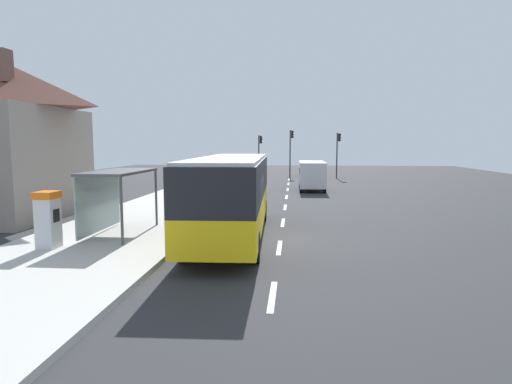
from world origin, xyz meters
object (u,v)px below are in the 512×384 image
at_px(white_van, 312,174).
at_px(recycling_bin_green, 187,210).
at_px(recycling_bin_blue, 183,213).
at_px(ticket_machine, 48,219).
at_px(traffic_light_far_side, 260,149).
at_px(traffic_light_median, 291,146).
at_px(bus, 232,192).
at_px(traffic_light_near_side, 338,148).
at_px(sedan_near, 307,169).
at_px(bus_shelter, 112,185).

xyz_separation_m(white_van, recycling_bin_green, (-6.40, -15.58, -0.69)).
bearing_deg(recycling_bin_blue, ticket_machine, -124.60).
distance_m(traffic_light_far_side, traffic_light_median, 3.60).
relative_size(white_van, recycling_bin_green, 5.48).
bearing_deg(recycling_bin_green, white_van, 67.66).
bearing_deg(traffic_light_far_side, recycling_bin_blue, -92.13).
relative_size(bus, white_van, 2.13).
xyz_separation_m(traffic_light_near_side, traffic_light_median, (-5.10, 1.60, 0.22)).
height_order(ticket_machine, recycling_bin_blue, ticket_machine).
relative_size(sedan_near, recycling_bin_green, 4.67).
distance_m(white_van, sedan_near, 15.55).
height_order(sedan_near, traffic_light_far_side, traffic_light_far_side).
xyz_separation_m(bus, traffic_light_far_side, (-1.38, 31.54, 1.31)).
distance_m(recycling_bin_green, traffic_light_far_side, 29.08).
distance_m(recycling_bin_blue, traffic_light_near_side, 30.56).
height_order(traffic_light_far_side, traffic_light_median, traffic_light_median).
xyz_separation_m(bus, white_van, (3.91, 18.16, -0.50)).
bearing_deg(traffic_light_far_side, bus_shelter, -95.91).
bearing_deg(traffic_light_median, sedan_near, 35.64).
bearing_deg(traffic_light_far_side, bus, -87.49).
relative_size(white_van, sedan_near, 1.17).
relative_size(traffic_light_near_side, traffic_light_far_side, 1.05).
bearing_deg(bus_shelter, ticket_machine, -114.91).
bearing_deg(bus, traffic_light_far_side, 92.51).
relative_size(ticket_machine, traffic_light_far_side, 0.41).
height_order(traffic_light_far_side, bus_shelter, traffic_light_far_side).
distance_m(recycling_bin_blue, recycling_bin_green, 0.70).
height_order(recycling_bin_blue, traffic_light_near_side, traffic_light_near_side).
height_order(recycling_bin_blue, traffic_light_median, traffic_light_median).
distance_m(sedan_near, recycling_bin_green, 31.79).
height_order(white_van, traffic_light_near_side, traffic_light_near_side).
distance_m(sedan_near, traffic_light_far_side, 6.27).
bearing_deg(white_van, traffic_light_far_side, 111.60).
relative_size(recycling_bin_blue, traffic_light_median, 0.18).
distance_m(recycling_bin_green, bus_shelter, 4.06).
height_order(ticket_machine, traffic_light_near_side, traffic_light_near_side).
xyz_separation_m(sedan_near, recycling_bin_green, (-6.50, -31.12, -0.14)).
xyz_separation_m(recycling_bin_green, bus_shelter, (-2.21, -3.08, 1.44)).
relative_size(recycling_bin_blue, bus_shelter, 0.24).
bearing_deg(ticket_machine, sedan_near, 74.93).
distance_m(recycling_bin_green, traffic_light_median, 30.24).
bearing_deg(bus_shelter, traffic_light_median, 78.29).
relative_size(white_van, bus_shelter, 1.30).
bearing_deg(recycling_bin_green, traffic_light_far_side, 87.82).
distance_m(white_van, bus_shelter, 20.56).
xyz_separation_m(traffic_light_near_side, traffic_light_far_side, (-8.60, 0.80, -0.14)).
xyz_separation_m(bus, recycling_bin_green, (-2.49, 2.58, -1.19)).
relative_size(traffic_light_median, bus_shelter, 1.33).
xyz_separation_m(recycling_bin_green, traffic_light_median, (4.60, 29.76, 2.85)).
bearing_deg(bus_shelter, traffic_light_far_side, 84.09).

